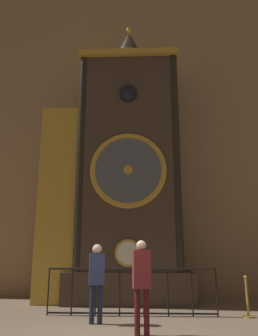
% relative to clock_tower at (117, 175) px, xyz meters
% --- Properties ---
extents(cathedral_back_wall, '(24.00, 0.32, 13.01)m').
position_rel_clock_tower_xyz_m(cathedral_back_wall, '(0.25, 1.57, 2.53)').
color(cathedral_back_wall, '#997A5B').
rests_on(cathedral_back_wall, ground_plane).
extents(clock_tower, '(4.81, 1.76, 9.58)m').
position_rel_clock_tower_xyz_m(clock_tower, '(0.00, 0.00, 0.00)').
color(clock_tower, '#423328').
rests_on(clock_tower, ground_plane).
extents(railing_fence, '(4.23, 0.05, 1.13)m').
position_rel_clock_tower_xyz_m(railing_fence, '(0.55, -1.92, -3.34)').
color(railing_fence, black).
rests_on(railing_fence, ground_plane).
extents(visitor_near, '(0.38, 0.28, 1.70)m').
position_rel_clock_tower_xyz_m(visitor_near, '(-0.22, -2.83, -2.94)').
color(visitor_near, '#1B213A').
rests_on(visitor_near, ground_plane).
extents(visitor_far, '(0.37, 0.28, 1.77)m').
position_rel_clock_tower_xyz_m(visitor_far, '(0.80, -3.77, -2.91)').
color(visitor_far, '#461518').
rests_on(visitor_far, ground_plane).
extents(stanchion_post, '(0.28, 0.28, 0.96)m').
position_rel_clock_tower_xyz_m(stanchion_post, '(3.36, -1.99, -3.66)').
color(stanchion_post, '#B28E33').
rests_on(stanchion_post, ground_plane).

